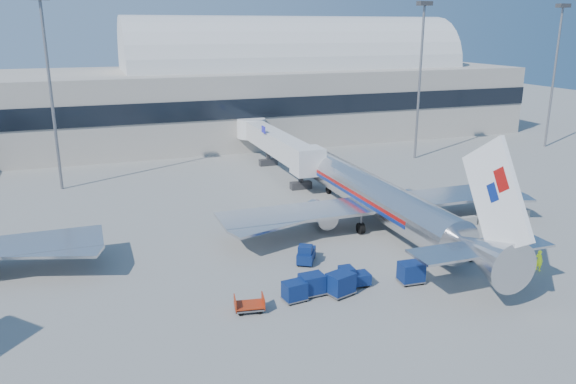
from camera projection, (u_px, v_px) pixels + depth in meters
name	position (u px, v px, depth m)	size (l,w,h in m)	color
ground	(302.00, 257.00, 48.35)	(260.00, 260.00, 0.00)	gray
terminal	(103.00, 100.00, 92.30)	(170.00, 28.15, 21.00)	#B2AA9E
airliner_main	(381.00, 199.00, 54.84)	(32.00, 37.26, 12.07)	silver
jetbridge_near	(273.00, 141.00, 77.52)	(4.40, 27.50, 6.25)	silver
mast_west	(48.00, 66.00, 64.74)	(2.00, 1.20, 22.60)	slate
mast_east	(421.00, 58.00, 81.01)	(2.00, 1.20, 22.60)	slate
mast_far_east	(557.00, 55.00, 89.15)	(2.00, 1.20, 22.60)	slate
barrier_near	(463.00, 222.00, 55.89)	(3.00, 0.55, 0.90)	#9E9E96
barrier_mid	(490.00, 218.00, 56.96)	(3.00, 0.55, 0.90)	#9E9E96
barrier_far	(516.00, 215.00, 58.03)	(3.00, 0.55, 0.90)	#9E9E96
tug_lead	(352.00, 277.00, 42.73)	(2.60, 1.36, 1.67)	#0A1D52
tug_right	(459.00, 249.00, 48.21)	(2.71, 2.76, 1.68)	#0A1D52
tug_left	(306.00, 254.00, 47.13)	(2.42, 2.89, 1.69)	#0A1D52
cart_train_a	(341.00, 283.00, 41.35)	(2.32, 2.02, 1.73)	#0A1D52
cart_train_b	(312.00, 284.00, 41.38)	(1.92, 1.52, 1.62)	#0A1D52
cart_train_c	(295.00, 291.00, 40.48)	(1.84, 1.50, 1.49)	#0A1D52
cart_solo_near	(411.00, 272.00, 43.31)	(1.99, 1.57, 1.68)	#0A1D52
cart_solo_far	(511.00, 242.00, 49.02)	(2.64, 2.46, 1.86)	#0A1D52
cart_open_red	(250.00, 306.00, 39.10)	(2.26, 1.76, 0.55)	slate
ramp_worker	(539.00, 260.00, 45.58)	(0.64, 0.42, 1.75)	#C2FF1A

